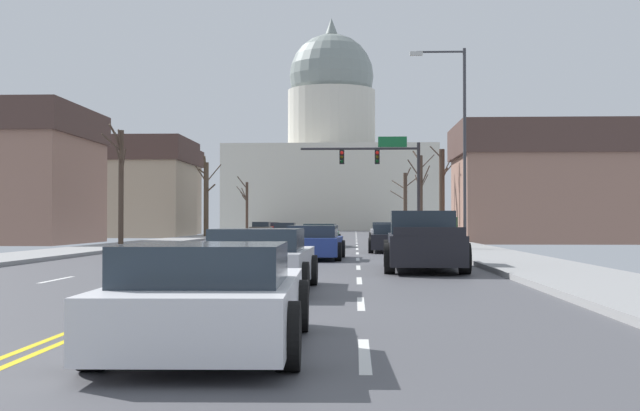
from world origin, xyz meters
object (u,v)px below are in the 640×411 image
(sedan_near_06, at_px, (210,299))
(sedan_oncoming_00, at_px, (285,231))
(sedan_near_00, at_px, (385,233))
(pedestrian_00, at_px, (437,226))
(signal_gantry, at_px, (385,166))
(sedan_oncoming_01, at_px, (261,229))
(sedan_near_03, at_px, (314,243))
(street_lamp_right, at_px, (458,131))
(sedan_near_05, at_px, (260,262))
(sedan_oncoming_02, at_px, (271,228))
(pedestrian_01, at_px, (454,228))
(sedan_near_01, at_px, (320,236))
(pickup_truck_near_04, at_px, (423,243))
(sedan_near_02, at_px, (392,239))

(sedan_near_06, height_order, sedan_oncoming_00, sedan_oncoming_00)
(sedan_near_00, bearing_deg, pedestrian_00, -71.90)
(signal_gantry, xyz_separation_m, sedan_near_06, (-3.52, -45.96, -4.42))
(sedan_near_00, bearing_deg, sedan_oncoming_01, 112.11)
(sedan_near_03, distance_m, sedan_oncoming_00, 34.43)
(street_lamp_right, xyz_separation_m, sedan_near_05, (-6.35, -20.29, -4.73))
(sedan_near_00, distance_m, pedestrian_00, 7.80)
(pedestrian_00, bearing_deg, street_lamp_right, -87.97)
(pedestrian_00, bearing_deg, sedan_oncoming_02, 106.97)
(street_lamp_right, height_order, pedestrian_01, street_lamp_right)
(sedan_oncoming_00, bearing_deg, sedan_near_03, -83.40)
(sedan_near_01, height_order, sedan_near_03, sedan_near_01)
(signal_gantry, xyz_separation_m, sedan_near_00, (-0.15, -4.06, -4.36))
(sedan_near_03, distance_m, sedan_oncoming_02, 57.24)
(signal_gantry, height_order, sedan_near_01, signal_gantry)
(signal_gantry, xyz_separation_m, street_lamp_right, (2.51, -18.40, 0.34))
(sedan_near_01, relative_size, sedan_oncoming_00, 0.95)
(sedan_near_00, distance_m, sedan_near_05, 34.83)
(sedan_near_00, xyz_separation_m, sedan_near_01, (-3.66, -7.36, -0.04))
(pickup_truck_near_04, bearing_deg, sedan_near_01, 100.46)
(sedan_near_03, bearing_deg, pedestrian_01, 51.65)
(sedan_near_02, bearing_deg, sedan_near_06, -96.57)
(street_lamp_right, bearing_deg, pedestrian_01, 133.07)
(sedan_near_01, bearing_deg, sedan_near_06, -89.52)
(pickup_truck_near_04, distance_m, sedan_oncoming_02, 63.73)
(sedan_near_01, xyz_separation_m, sedan_near_06, (0.29, -34.54, -0.02))
(sedan_near_02, height_order, sedan_oncoming_00, sedan_near_02)
(street_lamp_right, bearing_deg, sedan_near_06, -102.35)
(signal_gantry, distance_m, sedan_near_02, 19.25)
(sedan_near_02, height_order, sedan_near_03, sedan_near_02)
(sedan_near_00, distance_m, sedan_oncoming_00, 14.63)
(sedan_near_01, relative_size, sedan_near_05, 0.96)
(sedan_near_00, bearing_deg, signal_gantry, 87.85)
(sedan_near_02, xyz_separation_m, sedan_oncoming_01, (-10.34, 40.70, 0.01))
(sedan_near_03, height_order, pickup_truck_near_04, pickup_truck_near_04)
(sedan_near_02, distance_m, sedan_oncoming_02, 51.02)
(sedan_near_06, relative_size, pedestrian_00, 2.61)
(sedan_near_02, xyz_separation_m, sedan_near_03, (-3.05, -6.81, 0.00))
(street_lamp_right, bearing_deg, pedestrian_00, 92.03)
(street_lamp_right, distance_m, pedestrian_01, 4.28)
(sedan_near_02, bearing_deg, sedan_oncoming_02, 101.73)
(sedan_near_00, height_order, sedan_oncoming_02, sedan_near_00)
(signal_gantry, relative_size, pedestrian_01, 4.93)
(sedan_near_06, distance_m, pedestrian_00, 34.99)
(sedan_oncoming_00, bearing_deg, pickup_truck_near_04, -79.71)
(sedan_near_06, distance_m, sedan_oncoming_01, 68.31)
(sedan_near_00, relative_size, sedan_oncoming_00, 1.00)
(pedestrian_00, bearing_deg, pedestrian_01, -89.26)
(street_lamp_right, xyz_separation_m, pedestrian_01, (-0.16, 0.17, -4.27))
(sedan_near_03, bearing_deg, sedan_near_01, 91.53)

